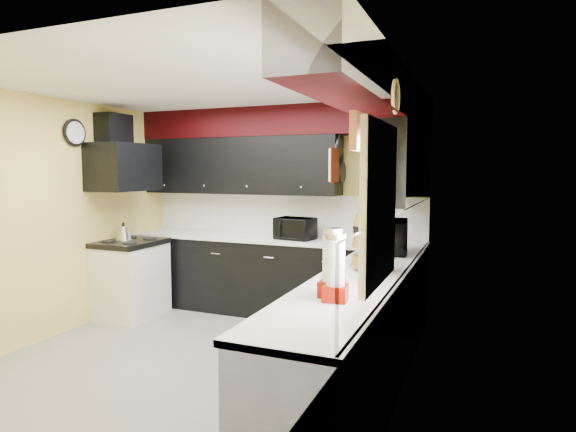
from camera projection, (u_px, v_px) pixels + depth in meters
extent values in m
plane|color=gray|center=(206.00, 357.00, 4.50)|extent=(3.60, 3.60, 0.00)
cube|color=#E0C666|center=(281.00, 210.00, 6.04)|extent=(3.60, 0.06, 2.50)
cube|color=#E0C666|center=(405.00, 235.00, 3.70)|extent=(0.06, 3.60, 2.50)
cube|color=#E0C666|center=(57.00, 217.00, 5.06)|extent=(0.06, 3.60, 2.50)
cube|color=white|center=(202.00, 85.00, 4.26)|extent=(3.60, 3.60, 0.06)
cube|color=black|center=(272.00, 277.00, 5.84)|extent=(3.60, 0.60, 0.90)
cube|color=black|center=(356.00, 343.00, 3.62)|extent=(0.60, 3.00, 0.90)
cube|color=white|center=(272.00, 239.00, 5.80)|extent=(3.62, 0.64, 0.04)
cube|color=white|center=(356.00, 282.00, 3.57)|extent=(0.64, 3.02, 0.04)
cube|color=white|center=(281.00, 215.00, 6.04)|extent=(3.60, 0.02, 0.50)
cube|color=white|center=(403.00, 243.00, 3.71)|extent=(0.02, 3.60, 0.50)
cube|color=black|center=(239.00, 166.00, 6.01)|extent=(2.60, 0.35, 0.70)
cube|color=black|center=(402.00, 165.00, 4.55)|extent=(0.35, 1.80, 0.70)
cube|color=black|center=(275.00, 122.00, 5.77)|extent=(3.60, 0.36, 0.35)
cube|color=black|center=(379.00, 91.00, 3.50)|extent=(0.36, 3.24, 0.35)
cube|color=white|center=(131.00, 281.00, 5.72)|extent=(0.60, 0.75, 0.86)
cube|color=black|center=(130.00, 243.00, 5.67)|extent=(0.62, 0.77, 0.06)
cube|color=black|center=(124.00, 167.00, 5.61)|extent=(0.50, 0.78, 0.55)
cube|color=black|center=(114.00, 131.00, 5.62)|extent=(0.24, 0.40, 0.40)
cube|color=red|center=(372.00, 136.00, 2.83)|extent=(0.04, 0.88, 0.20)
cube|color=white|center=(334.00, 165.00, 5.21)|extent=(0.03, 0.26, 0.35)
imported|color=black|center=(295.00, 228.00, 5.62)|extent=(0.48, 0.42, 0.25)
imported|color=black|center=(387.00, 236.00, 4.72)|extent=(0.47, 0.63, 0.32)
cylinder|color=silver|center=(362.00, 235.00, 5.41)|extent=(0.17, 0.17, 0.17)
cube|color=black|center=(361.00, 234.00, 5.34)|extent=(0.13, 0.16, 0.21)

